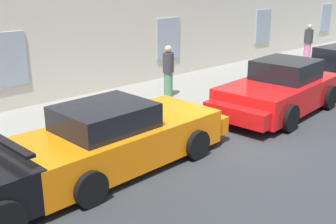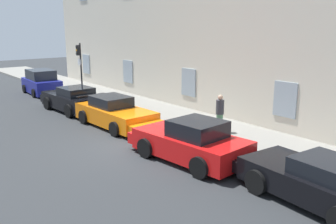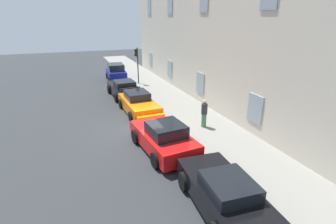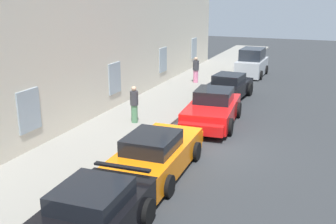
{
  "view_description": "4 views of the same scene",
  "coord_description": "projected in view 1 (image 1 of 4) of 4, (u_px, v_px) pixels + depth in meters",
  "views": [
    {
      "loc": [
        -7.53,
        -5.54,
        3.75
      ],
      "look_at": [
        -0.7,
        1.74,
        0.5
      ],
      "focal_mm": 44.3,
      "sensor_mm": 36.0,
      "label": 1
    },
    {
      "loc": [
        11.85,
        -7.7,
        4.69
      ],
      "look_at": [
        -0.34,
        2.11,
        0.97
      ],
      "focal_mm": 39.6,
      "sensor_mm": 36.0,
      "label": 2
    },
    {
      "loc": [
        13.02,
        -3.1,
        6.07
      ],
      "look_at": [
        -0.8,
        2.29,
        0.55
      ],
      "focal_mm": 26.96,
      "sensor_mm": 36.0,
      "label": 3
    },
    {
      "loc": [
        -13.63,
        -3.86,
        5.53
      ],
      "look_at": [
        1.47,
        2.28,
        0.7
      ],
      "focal_mm": 42.6,
      "sensor_mm": 36.0,
      "label": 4
    }
  ],
  "objects": [
    {
      "name": "pedestrian_strolling",
      "position": [
        168.0,
        71.0,
        12.97
      ],
      "size": [
        0.43,
        0.43,
        1.63
      ],
      "color": "#4C7F59",
      "rests_on": "sidewalk"
    },
    {
      "name": "sportscar_tail_end",
      "position": [
        334.0,
        68.0,
        15.12
      ],
      "size": [
        4.65,
        2.31,
        1.31
      ],
      "color": "black",
      "rests_on": "ground"
    },
    {
      "name": "sportscar_yellow_flank",
      "position": [
        125.0,
        136.0,
        8.63
      ],
      "size": [
        4.91,
        2.18,
        1.39
      ],
      "color": "orange",
      "rests_on": "ground"
    },
    {
      "name": "ground_plane",
      "position": [
        239.0,
        142.0,
        9.9
      ],
      "size": [
        80.0,
        80.0,
        0.0
      ],
      "primitive_type": "plane",
      "color": "#2B2D30"
    },
    {
      "name": "sportscar_white_middle",
      "position": [
        277.0,
        91.0,
        11.84
      ],
      "size": [
        4.67,
        2.46,
        1.5
      ],
      "color": "red",
      "rests_on": "ground"
    },
    {
      "name": "pedestrian_admiring",
      "position": [
        308.0,
        42.0,
        18.82
      ],
      "size": [
        0.52,
        0.52,
        1.62
      ],
      "color": "pink",
      "rests_on": "sidewalk"
    },
    {
      "name": "sidewalk",
      "position": [
        134.0,
        104.0,
        12.65
      ],
      "size": [
        60.0,
        3.53,
        0.14
      ],
      "primitive_type": "cube",
      "color": "gray",
      "rests_on": "ground"
    }
  ]
}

